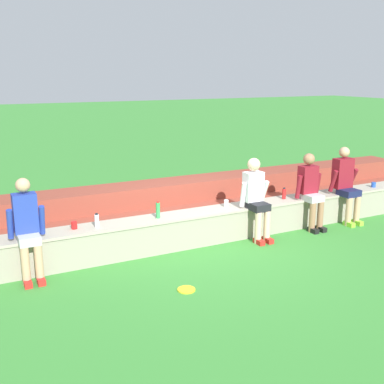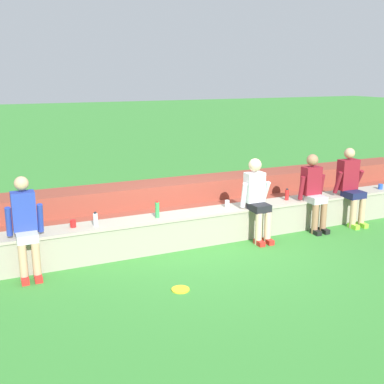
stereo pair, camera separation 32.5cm
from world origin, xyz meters
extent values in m
plane|color=#388433|center=(0.00, 0.00, 0.00)|extent=(80.00, 80.00, 0.00)
cube|color=gray|center=(0.00, 0.23, 0.27)|extent=(9.67, 0.45, 0.53)
cube|color=#ABA28E|center=(0.00, 0.23, 0.52)|extent=(9.71, 0.49, 0.04)
cube|color=brown|center=(0.00, 0.91, 0.19)|extent=(11.30, 0.70, 0.38)
cube|color=brown|center=(0.00, 1.61, 0.38)|extent=(11.30, 0.70, 0.75)
cylinder|color=tan|center=(-2.87, -0.18, 0.27)|extent=(0.11, 0.11, 0.53)
cylinder|color=tan|center=(-2.70, -0.18, 0.27)|extent=(0.11, 0.11, 0.53)
cube|color=red|center=(-2.87, -0.22, 0.04)|extent=(0.10, 0.22, 0.08)
cube|color=red|center=(-2.70, -0.22, 0.04)|extent=(0.10, 0.22, 0.08)
cube|color=#B2B2B7|center=(-2.78, -0.06, 0.59)|extent=(0.28, 0.29, 0.12)
cube|color=#23389E|center=(-2.78, 0.10, 0.91)|extent=(0.31, 0.20, 0.54)
sphere|color=tan|center=(-2.78, 0.10, 1.30)|extent=(0.19, 0.19, 0.19)
cylinder|color=#23389E|center=(-2.99, 0.08, 0.79)|extent=(0.08, 0.17, 0.43)
cylinder|color=#23389E|center=(-2.58, 0.08, 0.79)|extent=(0.08, 0.17, 0.43)
cylinder|color=beige|center=(0.77, -0.25, 0.27)|extent=(0.11, 0.11, 0.53)
cylinder|color=beige|center=(0.94, -0.25, 0.27)|extent=(0.11, 0.11, 0.53)
cube|color=red|center=(0.77, -0.29, 0.04)|extent=(0.10, 0.22, 0.08)
cube|color=red|center=(0.94, -0.29, 0.04)|extent=(0.10, 0.22, 0.08)
cube|color=black|center=(0.86, -0.10, 0.59)|extent=(0.28, 0.36, 0.12)
cube|color=white|center=(0.86, 0.06, 0.89)|extent=(0.32, 0.20, 0.50)
sphere|color=beige|center=(0.86, 0.06, 1.27)|extent=(0.21, 0.21, 0.21)
cylinder|color=white|center=(0.65, 0.04, 0.78)|extent=(0.08, 0.15, 0.43)
cylinder|color=white|center=(1.07, 0.04, 0.78)|extent=(0.08, 0.23, 0.42)
cylinder|color=#996B4C|center=(1.96, -0.19, 0.27)|extent=(0.11, 0.11, 0.53)
cylinder|color=#996B4C|center=(2.13, -0.19, 0.27)|extent=(0.11, 0.11, 0.53)
cube|color=black|center=(1.96, -0.23, 0.04)|extent=(0.10, 0.22, 0.08)
cube|color=black|center=(2.13, -0.23, 0.04)|extent=(0.10, 0.22, 0.08)
cube|color=#B2B2B7|center=(2.04, -0.07, 0.59)|extent=(0.29, 0.30, 0.12)
cube|color=maroon|center=(2.04, 0.09, 0.89)|extent=(0.33, 0.20, 0.50)
sphere|color=#996B4C|center=(2.04, 0.09, 1.26)|extent=(0.20, 0.20, 0.20)
cylinder|color=maroon|center=(1.83, 0.07, 0.78)|extent=(0.08, 0.14, 0.43)
cylinder|color=maroon|center=(2.26, 0.07, 0.78)|extent=(0.08, 0.14, 0.43)
cylinder|color=tan|center=(2.79, -0.22, 0.27)|extent=(0.11, 0.11, 0.53)
cylinder|color=tan|center=(2.99, -0.22, 0.27)|extent=(0.11, 0.11, 0.53)
cube|color=#8CD833|center=(2.79, -0.26, 0.04)|extent=(0.10, 0.22, 0.08)
cube|color=#8CD833|center=(2.99, -0.26, 0.04)|extent=(0.10, 0.22, 0.08)
cube|color=#191E47|center=(2.89, -0.08, 0.59)|extent=(0.34, 0.33, 0.12)
cube|color=maroon|center=(2.89, 0.11, 0.92)|extent=(0.37, 0.20, 0.56)
sphere|color=tan|center=(2.89, 0.11, 1.32)|extent=(0.19, 0.19, 0.19)
cylinder|color=maroon|center=(2.65, 0.09, 0.80)|extent=(0.08, 0.20, 0.43)
cylinder|color=maroon|center=(3.13, 0.09, 0.80)|extent=(0.08, 0.25, 0.42)
cylinder|color=red|center=(1.66, 0.25, 0.63)|extent=(0.07, 0.07, 0.19)
cylinder|color=black|center=(1.66, 0.25, 0.73)|extent=(0.04, 0.04, 0.02)
cylinder|color=silver|center=(-1.79, 0.18, 0.63)|extent=(0.07, 0.07, 0.19)
cylinder|color=black|center=(-1.79, 0.18, 0.74)|extent=(0.04, 0.04, 0.02)
cylinder|color=green|center=(-0.82, 0.20, 0.66)|extent=(0.06, 0.06, 0.24)
cylinder|color=red|center=(-0.82, 0.20, 0.79)|extent=(0.04, 0.04, 0.02)
cylinder|color=blue|center=(3.80, 0.17, 0.59)|extent=(0.09, 0.09, 0.10)
cylinder|color=white|center=(0.46, 0.26, 0.60)|extent=(0.08, 0.08, 0.12)
cylinder|color=red|center=(-2.11, 0.26, 0.59)|extent=(0.09, 0.09, 0.11)
cylinder|color=yellow|center=(-1.05, -1.28, 0.01)|extent=(0.24, 0.24, 0.02)
camera|label=1|loc=(-3.52, -6.33, 2.73)|focal=44.16mm
camera|label=2|loc=(-3.23, -6.47, 2.73)|focal=44.16mm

